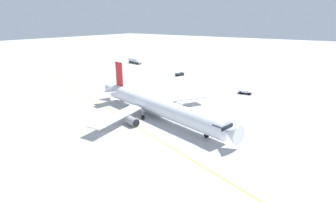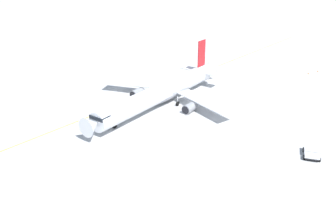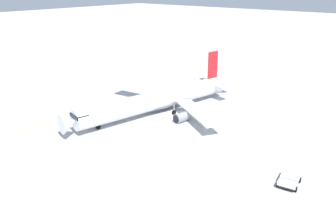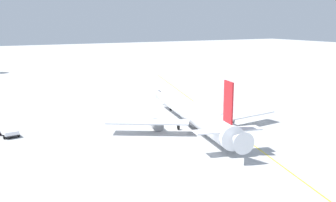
% 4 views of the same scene
% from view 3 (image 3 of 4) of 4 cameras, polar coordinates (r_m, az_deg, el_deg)
% --- Properties ---
extents(ground_plane, '(600.00, 600.00, 0.00)m').
position_cam_3_polar(ground_plane, '(75.90, 0.45, -2.36)').
color(ground_plane, '#B2B2B2').
extents(airliner_main, '(35.20, 45.58, 11.88)m').
position_cam_3_polar(airliner_main, '(76.81, -1.46, 0.16)').
color(airliner_main, white).
rests_on(airliner_main, ground_plane).
extents(pushback_tug_truck, '(3.32, 4.53, 1.30)m').
position_cam_3_polar(pushback_tug_truck, '(54.04, 19.72, -12.23)').
color(pushback_tug_truck, '#232326').
rests_on(pushback_tug_truck, ground_plane).
extents(taxiway_centreline, '(46.92, 160.74, 0.01)m').
position_cam_3_polar(taxiway_centreline, '(85.21, -2.14, 0.10)').
color(taxiway_centreline, yellow).
rests_on(taxiway_centreline, ground_plane).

